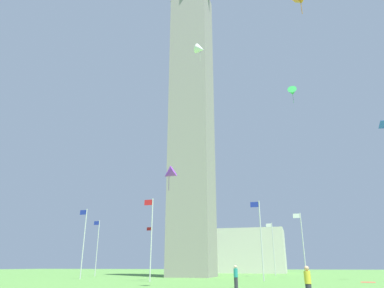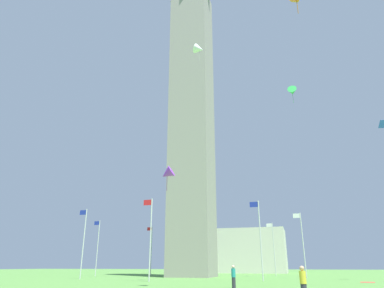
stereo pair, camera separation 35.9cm
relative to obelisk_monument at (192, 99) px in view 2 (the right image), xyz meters
name	(u,v)px [view 2 (the right image)]	position (x,y,z in m)	size (l,w,h in m)	color
ground_plane	(192,277)	(0.00, 0.00, -30.53)	(260.00, 260.00, 0.00)	#548C3D
obelisk_monument	(192,99)	(0.00, 0.00, 0.00)	(6.72, 6.72, 61.06)	gray
flagpole_n	(97,245)	(16.89, 0.00, -25.55)	(1.12, 0.14, 9.16)	silver
flagpole_ne	(83,240)	(11.96, 11.91, -25.55)	(1.12, 0.14, 9.16)	silver
flagpole_e	(150,235)	(0.05, 16.84, -25.55)	(1.12, 0.14, 9.16)	silver
flagpole_se	(260,236)	(-11.85, 11.91, -25.55)	(1.12, 0.14, 9.16)	silver
flagpole_s	(303,242)	(-16.79, 0.00, -25.55)	(1.12, 0.14, 9.16)	silver
flagpole_sw	(273,246)	(-11.85, -11.91, -25.55)	(1.12, 0.14, 9.16)	silver
flagpole_w	(215,248)	(0.05, -16.84, -25.55)	(1.12, 0.14, 9.16)	silver
flagpole_nw	(151,248)	(11.96, -11.91, -25.55)	(1.12, 0.14, 9.16)	silver
person_yellow_shirt	(303,284)	(-16.11, 35.55, -29.72)	(0.32, 0.32, 1.64)	#2D2D38
person_teal_shirt	(234,277)	(-11.05, 26.33, -29.69)	(0.32, 0.32, 1.69)	#2D2D38
kite_white_delta	(199,49)	(-6.75, 19.98, -3.99)	(1.50, 1.25, 2.36)	white
kite_purple_delta	(167,174)	(-5.64, 27.01, -21.29)	(1.40, 1.11, 2.20)	purple
kite_green_delta	(292,92)	(-17.57, 1.61, -2.02)	(1.55, 1.76, 2.91)	green
kite_blue_diamond	(384,124)	(-27.98, 8.99, -12.00)	(1.33, 1.14, 2.03)	blue
distant_building	(232,251)	(-0.14, -35.15, -25.46)	(26.23, 12.93, 10.14)	beige
picnic_blanket_near_first_person	(368,282)	(-22.75, 11.74, -30.52)	(1.80, 1.40, 0.01)	red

